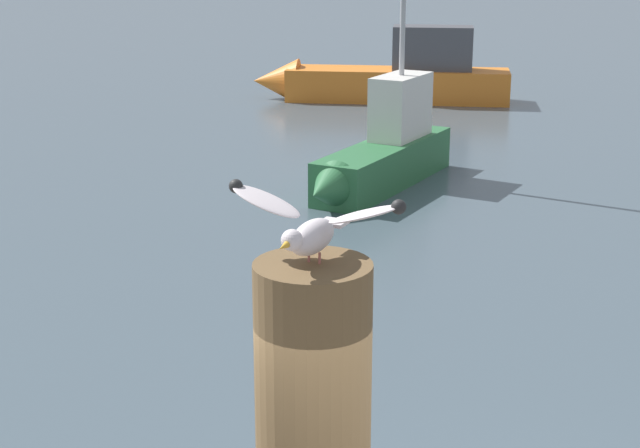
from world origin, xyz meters
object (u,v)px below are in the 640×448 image
(seagull, at_px, (312,226))
(boat_green, at_px, (382,152))
(boat_orange, at_px, (383,77))
(mooring_post, at_px, (313,429))

(seagull, bearing_deg, boat_green, 90.24)
(seagull, height_order, boat_green, boat_green)
(seagull, distance_m, boat_orange, 19.27)
(seagull, xyz_separation_m, boat_green, (-0.05, 11.38, -2.29))
(boat_orange, bearing_deg, boat_green, -88.63)
(seagull, bearing_deg, mooring_post, 69.01)
(mooring_post, bearing_deg, boat_green, 90.25)
(mooring_post, xyz_separation_m, boat_green, (-0.05, 11.38, -1.62))
(mooring_post, height_order, boat_orange, mooring_post)
(mooring_post, height_order, boat_green, boat_green)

